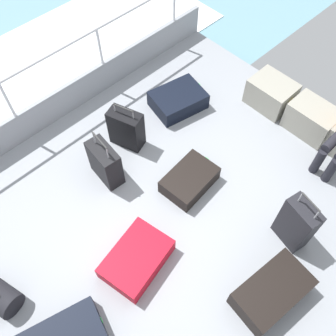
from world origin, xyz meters
TOP-DOWN VIEW (x-y plane):
  - ground_plane at (0.00, 0.00)m, footprint 4.40×5.20m
  - gunwale_port at (-2.17, 0.00)m, footprint 0.06×5.20m
  - railing_port at (-2.17, 0.00)m, footprint 0.04×4.20m
  - sea_wake at (-3.60, 0.00)m, footprint 12.00×12.00m
  - cargo_crate_0 at (-0.30, 2.15)m, footprint 0.63×0.46m
  - cargo_crate_1 at (0.36, 2.16)m, footprint 0.66×0.42m
  - suitcase_1 at (1.12, 0.68)m, footprint 0.41×0.27m
  - suitcase_2 at (0.16, -0.76)m, footprint 0.64×0.83m
  - suitcase_3 at (-1.17, 1.18)m, footprint 0.66×0.80m
  - suitcase_5 at (-1.17, 0.25)m, footprint 0.48×0.35m
  - suitcase_6 at (1.38, -0.00)m, footprint 0.54×0.83m
  - suitcase_7 at (-0.94, -0.28)m, footprint 0.47×0.26m
  - suitcase_8 at (-0.14, 0.36)m, footprint 0.51×0.69m

SIDE VIEW (x-z plane):
  - sea_wake at x=-3.60m, z-range -0.35..-0.33m
  - ground_plane at x=0.00m, z-range -0.06..0.00m
  - suitcase_8 at x=-0.14m, z-range 0.00..0.21m
  - suitcase_2 at x=0.16m, z-range 0.00..0.22m
  - suitcase_3 at x=-1.17m, z-range 0.00..0.24m
  - suitcase_6 at x=1.38m, z-range 0.00..0.28m
  - cargo_crate_0 at x=-0.30m, z-range 0.00..0.40m
  - cargo_crate_1 at x=0.36m, z-range 0.00..0.42m
  - gunwale_port at x=-2.17m, z-range 0.00..0.45m
  - suitcase_7 at x=-0.94m, z-range -0.10..0.64m
  - suitcase_5 at x=-1.17m, z-range -0.06..0.61m
  - suitcase_1 at x=1.12m, z-range -0.08..0.76m
  - railing_port at x=-2.17m, z-range 0.27..1.29m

